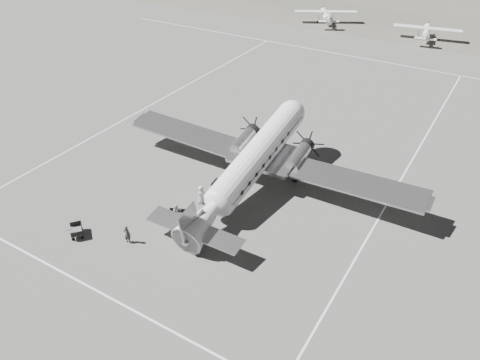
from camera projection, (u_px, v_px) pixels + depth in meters
name	position (u px, v px, depth m)	size (l,w,h in m)	color
ground	(230.00, 195.00, 40.44)	(260.00, 260.00, 0.00)	slate
taxi_line_near	(116.00, 301.00, 30.47)	(60.00, 0.15, 0.01)	white
taxi_line_right	(365.00, 242.00, 35.27)	(0.15, 80.00, 0.01)	white
taxi_line_left	(147.00, 107.00, 55.32)	(0.15, 60.00, 0.01)	white
taxi_line_horizon	(375.00, 60.00, 68.93)	(90.00, 0.15, 0.01)	white
dc3_airliner	(252.00, 163.00, 39.52)	(28.77, 19.97, 5.48)	#B2B1B4
light_plane_left	(326.00, 17.00, 84.83)	(11.38, 9.23, 2.36)	white
light_plane_right	(426.00, 33.00, 76.39)	(10.86, 8.81, 2.25)	white
baggage_cart_near	(177.00, 216.00, 37.34)	(1.46, 1.03, 0.82)	#5A5A5A
baggage_cart_far	(77.00, 231.00, 35.76)	(1.46, 1.03, 0.83)	#5A5A5A
ground_crew	(127.00, 234.00, 34.89)	(0.56, 0.37, 1.53)	#2F2F2F
ramp_agent	(177.00, 212.00, 37.17)	(0.73, 0.57, 1.51)	#BABAB8
passenger	(201.00, 195.00, 39.00)	(0.83, 0.54, 1.70)	silver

